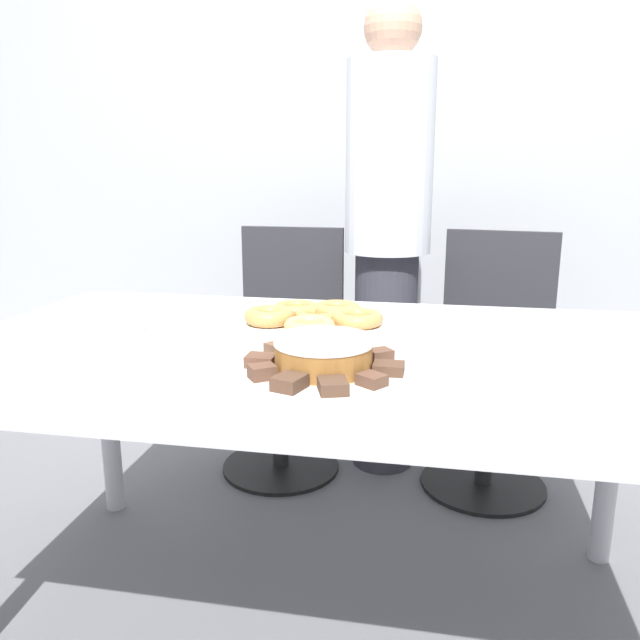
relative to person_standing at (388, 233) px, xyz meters
The scene contains 26 objects.
ground_plane 1.29m from the person_standing, 95.26° to the right, with size 12.00×12.00×0.00m, color slate.
wall_back 0.78m from the person_standing, 97.45° to the left, with size 8.00×0.05×2.60m.
table 0.96m from the person_standing, 95.26° to the right, with size 1.65×0.97×0.73m.
person_standing is the anchor object (origin of this frame).
office_chair_left 0.60m from the person_standing, 170.00° to the right, with size 0.45×0.45×0.90m.
office_chair_right 0.60m from the person_standing, ahead, with size 0.50×0.50×0.90m.
plate_cake 1.14m from the person_standing, 91.32° to the right, with size 0.33×0.33×0.01m.
plate_donuts 0.78m from the person_standing, 98.39° to the right, with size 0.39×0.39×0.01m.
frosted_cake 1.14m from the person_standing, 91.32° to the right, with size 0.19×0.19×0.06m.
lamington_0 1.02m from the person_standing, 93.60° to the right, with size 0.06×0.07×0.02m.
lamington_1 1.07m from the person_standing, 96.78° to the right, with size 0.08×0.07×0.03m.
lamington_2 1.15m from the person_standing, 97.53° to the right, with size 0.06×0.05×0.02m.
lamington_3 1.22m from the person_standing, 95.98° to the right, with size 0.06×0.06×0.03m.
lamington_4 1.26m from the person_standing, 92.96° to the right, with size 0.06×0.07×0.02m.
lamington_5 1.25m from the person_standing, 89.45° to the right, with size 0.06×0.07×0.02m.
lamington_6 1.21m from the person_standing, 86.49° to the right, with size 0.06×0.06×0.02m.
lamington_7 1.14m from the person_standing, 85.07° to the right, with size 0.06×0.05×0.02m.
lamington_8 1.07m from the person_standing, 85.99° to the right, with size 0.06×0.06×0.02m.
lamington_9 1.02m from the person_standing, 89.29° to the right, with size 0.05×0.06×0.02m.
donut_0 0.77m from the person_standing, 98.39° to the right, with size 0.11×0.11×0.03m.
donut_1 0.78m from the person_standing, 90.57° to the right, with size 0.13×0.13×0.03m.
donut_2 0.71m from the person_standing, 95.91° to the right, with size 0.12×0.12×0.04m.
donut_3 0.72m from the person_standing, 104.83° to the right, with size 0.12×0.12×0.03m.
donut_4 0.84m from the person_standing, 105.47° to the right, with size 0.12×0.12×0.04m.
donut_5 0.87m from the person_standing, 97.34° to the right, with size 0.12×0.12×0.03m.
napkin 1.06m from the person_standing, 124.18° to the right, with size 0.17×0.14×0.01m.
Camera 1 is at (0.26, -1.31, 1.11)m, focal length 35.00 mm.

